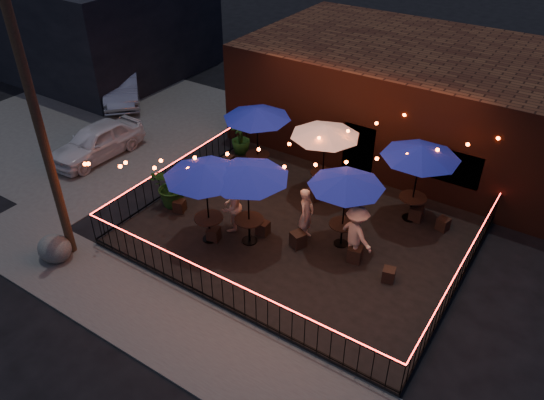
{
  "coord_description": "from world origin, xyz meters",
  "views": [
    {
      "loc": [
        6.68,
        -9.75,
        10.46
      ],
      "look_at": [
        -0.95,
        1.79,
        1.08
      ],
      "focal_mm": 35.0,
      "sensor_mm": 36.0,
      "label": 1
    }
  ],
  "objects": [
    {
      "name": "ground",
      "position": [
        0.0,
        0.0,
        0.0
      ],
      "size": [
        110.0,
        110.0,
        0.0
      ],
      "primitive_type": "plane",
      "color": "black",
      "rests_on": "ground"
    },
    {
      "name": "patio",
      "position": [
        0.0,
        2.0,
        0.07
      ],
      "size": [
        10.0,
        8.0,
        0.15
      ],
      "primitive_type": "cube",
      "color": "black",
      "rests_on": "ground"
    },
    {
      "name": "sidewalk",
      "position": [
        0.0,
        -3.25,
        0.03
      ],
      "size": [
        18.0,
        2.5,
        0.05
      ],
      "primitive_type": "cube",
      "color": "#474542",
      "rests_on": "ground"
    },
    {
      "name": "parking_lot",
      "position": [
        -12.0,
        4.0,
        0.01
      ],
      "size": [
        11.0,
        12.0,
        0.02
      ],
      "primitive_type": "cube",
      "color": "#474542",
      "rests_on": "ground"
    },
    {
      "name": "brick_building",
      "position": [
        1.0,
        9.99,
        2.0
      ],
      "size": [
        14.0,
        8.0,
        4.0
      ],
      "color": "#36180E",
      "rests_on": "ground"
    },
    {
      "name": "background_building",
      "position": [
        -18.0,
        9.0,
        2.5
      ],
      "size": [
        12.0,
        9.0,
        5.0
      ],
      "primitive_type": "cube",
      "color": "black",
      "rests_on": "ground"
    },
    {
      "name": "utility_pole",
      "position": [
        -5.4,
        -2.6,
        4.0
      ],
      "size": [
        0.26,
        0.26,
        8.0
      ],
      "primitive_type": "cylinder",
      "color": "#342715",
      "rests_on": "ground"
    },
    {
      "name": "fence_front",
      "position": [
        0.0,
        -2.0,
        0.66
      ],
      "size": [
        10.0,
        0.04,
        1.04
      ],
      "color": "black",
      "rests_on": "patio"
    },
    {
      "name": "fence_left",
      "position": [
        -5.0,
        2.0,
        0.66
      ],
      "size": [
        0.04,
        8.0,
        1.04
      ],
      "rotation": [
        0.0,
        0.0,
        1.57
      ],
      "color": "black",
      "rests_on": "patio"
    },
    {
      "name": "fence_right",
      "position": [
        5.0,
        2.0,
        0.66
      ],
      "size": [
        0.04,
        8.0,
        1.04
      ],
      "rotation": [
        0.0,
        0.0,
        1.57
      ],
      "color": "black",
      "rests_on": "patio"
    },
    {
      "name": "festoon_lights",
      "position": [
        -1.01,
        1.7,
        2.52
      ],
      "size": [
        10.02,
        8.72,
        1.32
      ],
      "color": "#FF400F",
      "rests_on": "ground"
    },
    {
      "name": "cafe_table_0",
      "position": [
        -2.11,
        0.05,
        2.62
      ],
      "size": [
        2.98,
        2.98,
        2.7
      ],
      "rotation": [
        0.0,
        0.0,
        -0.25
      ],
      "color": "black",
      "rests_on": "patio"
    },
    {
      "name": "cafe_table_1",
      "position": [
        -3.11,
        4.11,
        2.58
      ],
      "size": [
        3.12,
        3.12,
        2.66
      ],
      "rotation": [
        0.0,
        0.0,
        -0.37
      ],
      "color": "black",
      "rests_on": "patio"
    },
    {
      "name": "cafe_table_2",
      "position": [
        -1.03,
        0.65,
        2.63
      ],
      "size": [
        2.72,
        2.72,
        2.71
      ],
      "rotation": [
        0.0,
        0.0,
        0.11
      ],
      "color": "black",
      "rests_on": "patio"
    },
    {
      "name": "cafe_table_3",
      "position": [
        -0.52,
        4.34,
        2.52
      ],
      "size": [
        2.42,
        2.42,
        2.6
      ],
      "rotation": [
        0.0,
        0.0,
        -0.03
      ],
      "color": "black",
      "rests_on": "patio"
    },
    {
      "name": "cafe_table_4",
      "position": [
        1.4,
        2.09,
        2.42
      ],
      "size": [
        2.88,
        2.88,
        2.49
      ],
      "rotation": [
        0.0,
        0.0,
        -0.34
      ],
      "color": "black",
      "rests_on": "patio"
    },
    {
      "name": "cafe_table_5",
      "position": [
        2.67,
        4.54,
        2.61
      ],
      "size": [
        3.2,
        3.2,
        2.7
      ],
      "rotation": [
        0.0,
        0.0,
        -0.4
      ],
      "color": "black",
      "rests_on": "patio"
    },
    {
      "name": "bistro_chair_0",
      "position": [
        -3.92,
        0.68,
        0.36
      ],
      "size": [
        0.43,
        0.43,
        0.42
      ],
      "primitive_type": "cube",
      "rotation": [
        0.0,
        0.0,
        0.28
      ],
      "color": "black",
      "rests_on": "patio"
    },
    {
      "name": "bistro_chair_1",
      "position": [
        -2.01,
        0.1,
        0.37
      ],
      "size": [
        0.44,
        0.44,
        0.43
      ],
      "primitive_type": "cube",
      "rotation": [
        0.0,
        0.0,
        3.39
      ],
      "color": "black",
      "rests_on": "patio"
    },
    {
      "name": "bistro_chair_2",
      "position": [
        -4.38,
        3.97,
        0.36
      ],
      "size": [
        0.39,
        0.39,
        0.42
      ],
      "primitive_type": "cube",
      "rotation": [
        0.0,
        0.0,
        0.11
      ],
      "color": "black",
      "rests_on": "patio"
    },
    {
      "name": "bistro_chair_3",
      "position": [
        -2.31,
        3.26,
        0.39
      ],
      "size": [
        0.51,
        0.51,
        0.48
      ],
      "primitive_type": "cube",
      "rotation": [
        0.0,
        0.0,
        3.44
      ],
      "color": "black",
      "rests_on": "patio"
    },
    {
      "name": "bistro_chair_4",
      "position": [
        -0.9,
        1.2,
        0.36
      ],
      "size": [
        0.38,
        0.38,
        0.43
      ],
      "primitive_type": "cube",
      "rotation": [
        0.0,
        0.0,
        0.05
      ],
      "color": "black",
      "rests_on": "patio"
    },
    {
      "name": "bistro_chair_5",
      "position": [
        0.34,
        1.3,
        0.39
      ],
      "size": [
        0.53,
        0.53,
        0.48
      ],
      "primitive_type": "cube",
      "rotation": [
        0.0,
        0.0,
        2.73
      ],
      "color": "black",
      "rests_on": "patio"
    },
    {
      "name": "bistro_chair_6",
      "position": [
        -0.52,
        3.75,
        0.37
      ],
      "size": [
        0.47,
        0.47,
        0.45
      ],
      "primitive_type": "cube",
      "rotation": [
        0.0,
        0.0,
        -0.3
      ],
      "color": "black",
      "rests_on": "patio"
    },
    {
      "name": "bistro_chair_7",
      "position": [
        0.94,
        3.73,
        0.39
      ],
      "size": [
        0.47,
        0.47,
        0.47
      ],
      "primitive_type": "cube",
      "rotation": [
        0.0,
        0.0,
        3.34
      ],
      "color": "black",
      "rests_on": "patio"
    },
    {
      "name": "bistro_chair_8",
      "position": [
        2.09,
        1.63,
        0.39
      ],
      "size": [
        0.46,
        0.46,
        0.48
      ],
      "primitive_type": "cube",
      "rotation": [
        0.0,
        0.0,
        0.17
      ],
      "color": "black",
      "rests_on": "patio"
    },
    {
      "name": "bistro_chair_9",
      "position": [
        3.27,
        1.37,
        0.35
      ],
      "size": [
        0.41,
        0.41,
        0.4
      ],
      "primitive_type": "cube",
      "rotation": [
        0.0,
        0.0,
        3.37
      ],
      "color": "black",
      "rests_on": "patio"
    },
    {
      "name": "bistro_chair_10",
      "position": [
        2.86,
        4.59,
        0.39
      ],
      "size": [
        0.44,
        0.44,
        0.48
      ],
      "primitive_type": "cube",
      "rotation": [
        0.0,
        0.0,
        0.08
      ],
      "color": "black",
      "rests_on": "patio"
    },
    {
      "name": "bistro_chair_11",
      "position": [
        3.77,
        4.55,
        0.36
      ],
      "size": [
        0.42,
        0.42,
        0.41
      ],
      "primitive_type": "cube",
      "rotation": [
        0.0,
        0.0,
        2.89
      ],
      "color": "black",
      "rests_on": "patio"
    },
    {
      "name": "patron_a",
      "position": [
        0.32,
        1.76,
        1.04
      ],
      "size": [
        0.47,
        0.68,
        1.78
      ],
      "primitive_type": "imported",
      "rotation": [
        0.0,
        0.0,
        1.64
      ],
      "color": "tan",
      "rests_on": "patio"
    },
    {
      "name": "patron_b",
      "position": [
        -1.87,
        0.87,
        1.02
      ],
      "size": [
        0.72,
        0.89,
        1.74
      ],
      "primitive_type": "imported",
      "rotation": [
        0.0,
        0.0,
        -1.5
      ],
      "color": "#D1A687",
      "rests_on": "patio"
    },
    {
      "name": "patron_c",
      "position": [
        2.03,
        1.7,
        1.07
      ],
      "size": [
        1.36,
        1.07,
        1.84
      ],
      "primitive_type": "imported",
      "rotation": [
        0.0,
        0.0,
        2.77
      ],
      "color": "tan",
      "rests_on": "patio"
    },
    {
      "name": "potted_shrub_a",
      "position": [
        -4.3,
        0.88,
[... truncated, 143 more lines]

